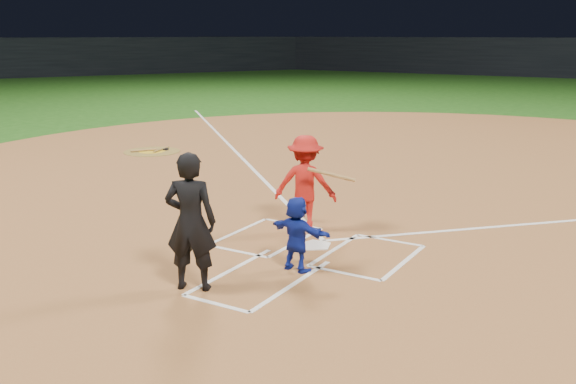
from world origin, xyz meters
The scene contains 12 objects.
ground centered at (0.00, 0.00, 0.00)m, with size 120.00×120.00×0.00m, color #1B4B12.
home_plate_dirt centered at (0.00, 6.00, 0.01)m, with size 28.00×28.00×0.01m, color brown.
home_plate centered at (0.00, 0.00, 0.02)m, with size 0.60×0.60×0.02m, color white.
on_deck_circle centered at (-8.52, 5.32, 0.02)m, with size 1.70×1.70×0.01m, color brown.
on_deck_logo centered at (-8.52, 5.32, 0.02)m, with size 0.80×0.80×0.00m, color gold.
on_deck_bat_a centered at (-8.37, 5.57, 0.05)m, with size 0.06×0.06×0.84m, color olive.
on_deck_bat_b centered at (-8.72, 5.22, 0.05)m, with size 0.06×0.06×0.84m, color olive.
bat_weight_donut centered at (-8.32, 5.72, 0.05)m, with size 0.19×0.19×0.05m, color black.
catcher centered at (0.30, -1.15, 0.59)m, with size 1.07×0.34×1.15m, color #13259D.
umpire centered at (-0.60, -2.52, 0.99)m, with size 0.71×0.47×1.96m, color black.
chalk_markings centered at (0.00, 5.29, 0.01)m, with size 28.35×17.32×0.01m.
batter_at_plate centered at (-0.58, 0.69, 0.89)m, with size 1.60×0.99×1.75m.
Camera 1 is at (4.88, -9.12, 3.51)m, focal length 40.00 mm.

